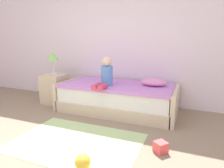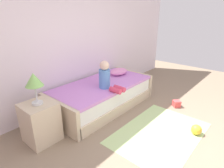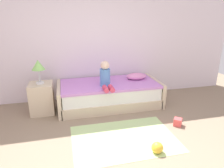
{
  "view_description": "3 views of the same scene",
  "coord_description": "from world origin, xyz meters",
  "px_view_note": "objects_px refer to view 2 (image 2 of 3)",
  "views": [
    {
      "loc": [
        1.67,
        -1.25,
        1.27
      ],
      "look_at": [
        0.46,
        1.75,
        0.55
      ],
      "focal_mm": 31.57,
      "sensor_mm": 36.0,
      "label": 1
    },
    {
      "loc": [
        -1.99,
        -0.36,
        1.81
      ],
      "look_at": [
        0.46,
        1.75,
        0.55
      ],
      "focal_mm": 30.26,
      "sensor_mm": 36.0,
      "label": 2
    },
    {
      "loc": [
        -0.43,
        -1.91,
        1.82
      ],
      "look_at": [
        0.46,
        1.75,
        0.55
      ],
      "focal_mm": 32.59,
      "sensor_mm": 36.0,
      "label": 3
    }
  ],
  "objects_px": {
    "bed": "(102,95)",
    "child_figure": "(107,78)",
    "table_lamp": "(34,81)",
    "pillow": "(119,72)",
    "nightstand": "(41,122)",
    "toy_ball": "(196,130)",
    "toy_block": "(177,104)"
  },
  "relations": [
    {
      "from": "pillow",
      "to": "toy_block",
      "type": "distance_m",
      "value": 1.37
    },
    {
      "from": "bed",
      "to": "toy_ball",
      "type": "xyz_separation_m",
      "value": [
        0.29,
        -1.74,
        -0.17
      ]
    },
    {
      "from": "bed",
      "to": "toy_block",
      "type": "xyz_separation_m",
      "value": [
        0.96,
        -1.13,
        -0.18
      ]
    },
    {
      "from": "table_lamp",
      "to": "toy_block",
      "type": "relative_size",
      "value": 3.47
    },
    {
      "from": "table_lamp",
      "to": "child_figure",
      "type": "height_order",
      "value": "table_lamp"
    },
    {
      "from": "child_figure",
      "to": "pillow",
      "type": "relative_size",
      "value": 1.16
    },
    {
      "from": "table_lamp",
      "to": "pillow",
      "type": "relative_size",
      "value": 1.02
    },
    {
      "from": "toy_ball",
      "to": "table_lamp",
      "type": "bearing_deg",
      "value": 134.01
    },
    {
      "from": "pillow",
      "to": "toy_ball",
      "type": "bearing_deg",
      "value": -100.68
    },
    {
      "from": "child_figure",
      "to": "toy_ball",
      "type": "height_order",
      "value": "child_figure"
    },
    {
      "from": "child_figure",
      "to": "toy_block",
      "type": "distance_m",
      "value": 1.55
    },
    {
      "from": "nightstand",
      "to": "pillow",
      "type": "bearing_deg",
      "value": 4.21
    },
    {
      "from": "pillow",
      "to": "toy_ball",
      "type": "relative_size",
      "value": 2.72
    },
    {
      "from": "nightstand",
      "to": "child_figure",
      "type": "relative_size",
      "value": 1.18
    },
    {
      "from": "table_lamp",
      "to": "pillow",
      "type": "bearing_deg",
      "value": 4.21
    },
    {
      "from": "nightstand",
      "to": "child_figure",
      "type": "xyz_separation_m",
      "value": [
        1.23,
        -0.18,
        0.4
      ]
    },
    {
      "from": "toy_block",
      "to": "pillow",
      "type": "bearing_deg",
      "value": 104.93
    },
    {
      "from": "table_lamp",
      "to": "bed",
      "type": "bearing_deg",
      "value": 1.95
    },
    {
      "from": "bed",
      "to": "toy_ball",
      "type": "bearing_deg",
      "value": -80.66
    },
    {
      "from": "child_figure",
      "to": "pillow",
      "type": "bearing_deg",
      "value": 23.47
    },
    {
      "from": "bed",
      "to": "table_lamp",
      "type": "distance_m",
      "value": 1.52
    },
    {
      "from": "nightstand",
      "to": "toy_ball",
      "type": "distance_m",
      "value": 2.37
    },
    {
      "from": "bed",
      "to": "toy_block",
      "type": "relative_size",
      "value": 16.27
    },
    {
      "from": "table_lamp",
      "to": "child_figure",
      "type": "distance_m",
      "value": 1.26
    },
    {
      "from": "toy_block",
      "to": "table_lamp",
      "type": "bearing_deg",
      "value": 154.8
    },
    {
      "from": "table_lamp",
      "to": "child_figure",
      "type": "xyz_separation_m",
      "value": [
        1.23,
        -0.18,
        -0.23
      ]
    },
    {
      "from": "nightstand",
      "to": "pillow",
      "type": "distance_m",
      "value": 2.01
    },
    {
      "from": "bed",
      "to": "pillow",
      "type": "bearing_deg",
      "value": 8.98
    },
    {
      "from": "bed",
      "to": "child_figure",
      "type": "bearing_deg",
      "value": -118.37
    },
    {
      "from": "nightstand",
      "to": "child_figure",
      "type": "bearing_deg",
      "value": -8.46
    },
    {
      "from": "bed",
      "to": "table_lamp",
      "type": "bearing_deg",
      "value": -178.05
    },
    {
      "from": "bed",
      "to": "pillow",
      "type": "xyz_separation_m",
      "value": [
        0.63,
        0.1,
        0.32
      ]
    }
  ]
}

